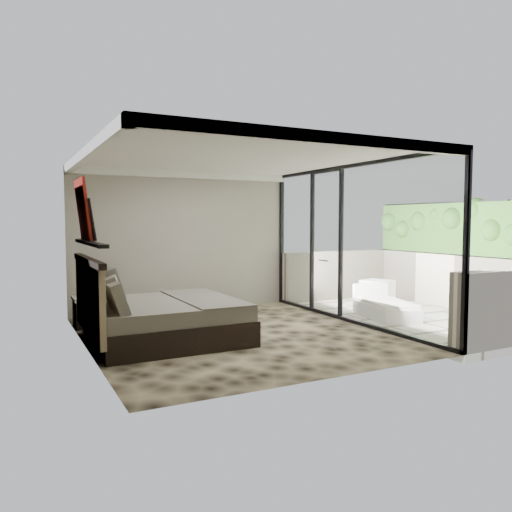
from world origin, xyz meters
name	(u,v)px	position (x,y,z in m)	size (l,w,h in m)	color
floor	(236,335)	(0.00, 0.00, 0.00)	(5.00, 5.00, 0.00)	black
ceiling	(235,157)	(0.00, 0.00, 2.79)	(4.50, 5.00, 0.02)	silver
back_wall	(184,241)	(0.00, 2.49, 1.40)	(4.50, 0.02, 2.80)	gray
left_wall	(87,251)	(-2.24, 0.00, 1.40)	(0.02, 5.00, 2.80)	gray
glass_wall	(351,244)	(2.25, 0.00, 1.40)	(0.08, 5.00, 2.80)	white
terrace_slab	(413,318)	(3.75, 0.00, -0.06)	(3.00, 5.00, 0.12)	beige
parapet_far	(463,282)	(5.10, 0.00, 0.55)	(0.30, 5.00, 1.10)	beige
foliage_hedge	(464,229)	(5.10, 0.00, 1.65)	(0.36, 4.60, 1.10)	#3D651F
picture_ledge	(90,243)	(-2.18, 0.10, 1.50)	(0.12, 2.20, 0.05)	black
bed	(159,317)	(-1.21, 0.15, 0.36)	(2.23, 2.15, 1.23)	black
nightstand	(90,310)	(-1.97, 1.69, 0.28)	(0.56, 0.56, 0.56)	black
table_lamp	(91,275)	(-1.94, 1.69, 0.88)	(0.31, 0.31, 0.57)	black
abstract_canvas	(83,209)	(-2.19, 0.60, 1.97)	(0.04, 0.90, 0.90)	#B1110F
framed_print	(90,220)	(-2.14, 0.35, 1.82)	(0.03, 0.50, 0.60)	black
ottoman	(377,293)	(3.80, 1.09, 0.28)	(0.55, 0.55, 0.55)	silver
lounger	(384,308)	(3.11, 0.07, 0.17)	(1.05, 1.57, 0.56)	silver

